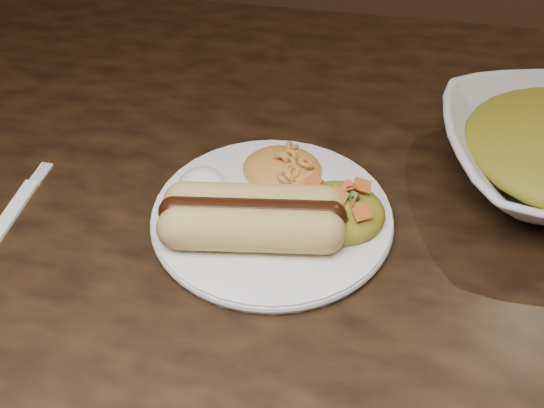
# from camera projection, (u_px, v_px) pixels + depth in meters

# --- Properties ---
(table) EXTENTS (1.60, 0.90, 0.75)m
(table) POSITION_uv_depth(u_px,v_px,m) (229.00, 252.00, 0.74)
(table) COLOR #301D0F
(table) RESTS_ON floor
(plate) EXTENTS (0.31, 0.31, 0.01)m
(plate) POSITION_uv_depth(u_px,v_px,m) (272.00, 216.00, 0.64)
(plate) COLOR white
(plate) RESTS_ON table
(hotdog) EXTENTS (0.15, 0.09, 0.04)m
(hotdog) POSITION_uv_depth(u_px,v_px,m) (252.00, 216.00, 0.60)
(hotdog) COLOR #DBBD5C
(hotdog) RESTS_ON plate
(mac_and_cheese) EXTENTS (0.11, 0.10, 0.03)m
(mac_and_cheese) POSITION_uv_depth(u_px,v_px,m) (282.00, 160.00, 0.67)
(mac_and_cheese) COLOR gold
(mac_and_cheese) RESTS_ON plate
(sour_cream) EXTENTS (0.05, 0.05, 0.03)m
(sour_cream) POSITION_uv_depth(u_px,v_px,m) (201.00, 179.00, 0.65)
(sour_cream) COLOR white
(sour_cream) RESTS_ON plate
(taco_salad) EXTENTS (0.09, 0.09, 0.04)m
(taco_salad) POSITION_uv_depth(u_px,v_px,m) (339.00, 205.00, 0.62)
(taco_salad) COLOR #CE5D1E
(taco_salad) RESTS_ON plate
(fork) EXTENTS (0.02, 0.13, 0.00)m
(fork) POSITION_uv_depth(u_px,v_px,m) (11.00, 213.00, 0.65)
(fork) COLOR white
(fork) RESTS_ON table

